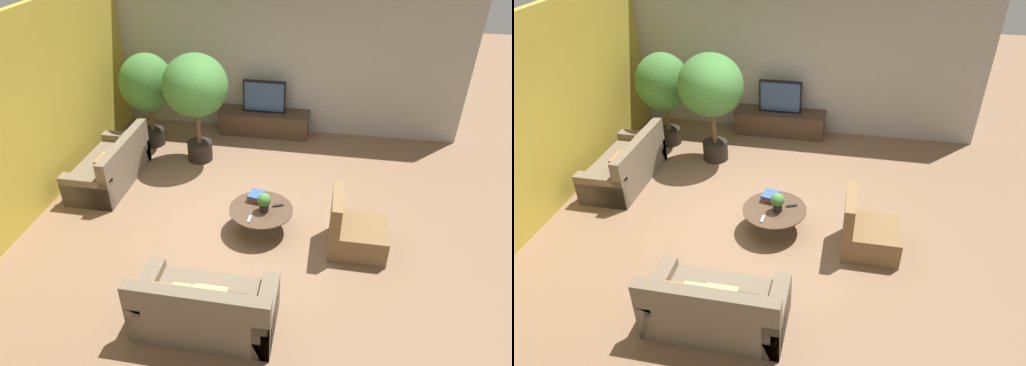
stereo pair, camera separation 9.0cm
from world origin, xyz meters
The scene contains 15 objects.
ground_plane centered at (0.00, 0.00, 0.00)m, with size 24.00×24.00×0.00m, color brown.
back_wall_stone centered at (0.00, 3.26, 1.50)m, with size 7.40×0.12×3.00m, color #A39E93.
side_wall_left centered at (-3.26, 0.20, 1.50)m, with size 0.12×7.40×3.00m, color gold.
media_console centered at (-0.17, 2.94, 0.26)m, with size 1.86×0.50×0.50m.
television centered at (-0.17, 2.94, 0.82)m, with size 0.86×0.13×0.65m.
coffee_table centered at (0.30, -0.23, 0.27)m, with size 0.95×0.95×0.38m.
couch_by_wall centered at (-2.48, 0.64, 0.29)m, with size 0.84×1.72×0.84m.
couch_near_entry centered at (-0.04, -2.13, 0.29)m, with size 1.62×0.84×0.84m.
armchair_wicker centered at (1.66, -0.40, 0.27)m, with size 0.80×0.76×0.86m.
potted_palm_tall centered at (-2.28, 2.11, 1.22)m, with size 1.01×1.01×1.83m.
potted_palm_corner centered at (-1.19, 1.66, 1.41)m, with size 1.15×1.15×2.02m.
potted_plant_tabletop centered at (0.35, -0.27, 0.55)m, with size 0.20×0.20×0.30m.
book_stack centered at (0.19, 0.00, 0.44)m, with size 0.26×0.28×0.11m.
remote_black centered at (0.54, -0.12, 0.39)m, with size 0.04×0.16×0.02m, color black.
remote_silver centered at (0.18, -0.52, 0.39)m, with size 0.04×0.16×0.02m, color gray.
Camera 1 is at (1.18, -5.58, 4.37)m, focal length 32.00 mm.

